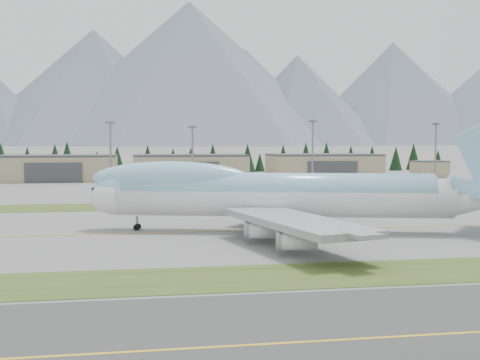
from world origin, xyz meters
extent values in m
plane|color=slate|center=(0.00, 0.00, 0.00)|extent=(7000.00, 7000.00, 0.00)
cube|color=#3A4E1B|center=(0.00, -38.00, 0.00)|extent=(400.00, 14.00, 0.08)
cube|color=#3A4E1B|center=(0.00, 45.00, 0.00)|extent=(400.00, 18.00, 0.08)
cube|color=yellow|center=(0.00, 0.00, 0.00)|extent=(400.00, 0.40, 0.02)
cylinder|color=white|center=(-10.62, -2.63, 6.30)|extent=(60.67, 21.86, 7.06)
cylinder|color=#88C4DF|center=(-11.67, -2.36, 7.60)|extent=(56.33, 20.26, 6.52)
ellipsoid|color=white|center=(-40.08, 4.88, 6.30)|extent=(12.69, 9.63, 7.06)
ellipsoid|color=#88C4DF|center=(-40.08, 4.88, 7.60)|extent=(10.63, 8.13, 5.98)
ellipsoid|color=#88C4DF|center=(-30.61, 2.46, 9.66)|extent=(30.52, 13.21, 6.52)
cube|color=#0C1433|center=(-43.76, 5.82, 7.71)|extent=(2.95, 3.31, 1.41)
cube|color=gray|center=(-4.09, 14.19, 4.34)|extent=(29.56, 31.04, 1.09)
cube|color=gray|center=(-12.94, -20.53, 4.34)|extent=(17.74, 34.09, 1.09)
cylinder|color=white|center=(-10.00, 11.22, 2.28)|extent=(6.14, 4.03, 2.71)
cylinder|color=white|center=(-2.35, 19.69, 2.28)|extent=(6.14, 4.03, 2.71)
cylinder|color=white|center=(-16.71, -15.09, 2.28)|extent=(6.14, 4.03, 2.71)
cylinder|color=white|center=(-14.04, -26.19, 2.28)|extent=(6.14, 4.03, 2.71)
cylinder|color=slate|center=(-36.92, 4.07, 1.30)|extent=(0.58, 0.58, 2.61)
cylinder|color=slate|center=(-11.39, 0.93, 1.41)|extent=(0.74, 0.74, 2.82)
cylinder|color=slate|center=(-13.00, -5.39, 1.41)|extent=(0.74, 0.74, 2.82)
cylinder|color=slate|center=(-6.13, -0.41, 1.41)|extent=(0.74, 0.74, 2.82)
cylinder|color=slate|center=(-7.74, -6.73, 1.41)|extent=(0.74, 0.74, 2.82)
cylinder|color=black|center=(-37.03, 3.65, 0.60)|extent=(1.25, 0.66, 1.19)
cylinder|color=black|center=(-36.82, 4.49, 0.60)|extent=(1.25, 0.66, 1.19)
cylinder|color=black|center=(-11.39, 0.93, 0.65)|extent=(1.40, 0.85, 1.30)
cylinder|color=black|center=(-13.00, -5.39, 0.65)|extent=(1.40, 0.85, 1.30)
cylinder|color=black|center=(-6.13, -0.41, 0.65)|extent=(1.40, 0.85, 1.30)
cylinder|color=black|center=(-7.74, -6.73, 0.65)|extent=(1.40, 0.85, 1.30)
cube|color=gray|center=(-70.00, 150.00, 5.00)|extent=(48.00, 26.00, 10.00)
cube|color=#37393C|center=(-70.00, 150.00, 10.40)|extent=(48.00, 26.00, 0.80)
cube|color=#37393C|center=(-70.00, 136.70, 4.00)|extent=(22.08, 0.60, 8.00)
cube|color=gray|center=(-15.00, 150.00, 5.00)|extent=(48.00, 26.00, 10.00)
cube|color=#37393C|center=(-15.00, 150.00, 10.40)|extent=(48.00, 26.00, 0.80)
cube|color=#37393C|center=(-15.00, 136.70, 4.00)|extent=(22.08, 0.60, 8.00)
cube|color=gray|center=(45.00, 150.00, 5.00)|extent=(48.00, 26.00, 10.00)
cube|color=#37393C|center=(45.00, 150.00, 10.40)|extent=(48.00, 26.00, 0.80)
cube|color=#37393C|center=(45.00, 136.70, 4.00)|extent=(22.08, 0.60, 8.00)
cube|color=gray|center=(95.00, 148.00, 3.50)|extent=(14.00, 12.00, 7.00)
cube|color=#37393C|center=(95.00, 148.00, 7.30)|extent=(14.00, 12.00, 0.60)
cylinder|color=slate|center=(-46.37, 106.49, 11.33)|extent=(0.70, 0.70, 22.66)
cube|color=slate|center=(-46.37, 106.49, 23.06)|extent=(3.20, 3.20, 0.80)
cylinder|color=slate|center=(-17.16, 110.61, 10.65)|extent=(0.70, 0.70, 21.30)
cube|color=slate|center=(-17.16, 110.61, 21.70)|extent=(3.20, 3.20, 0.80)
cylinder|color=slate|center=(27.30, 107.14, 11.76)|extent=(0.70, 0.70, 23.51)
cube|color=slate|center=(27.30, 107.14, 23.91)|extent=(3.20, 3.20, 0.80)
cylinder|color=slate|center=(77.04, 108.20, 11.41)|extent=(0.70, 0.70, 22.82)
cube|color=slate|center=(77.04, 108.20, 23.22)|extent=(3.20, 3.20, 0.80)
imported|color=silver|center=(-39.88, 113.23, 0.00)|extent=(2.89, 3.91, 1.24)
imported|color=gold|center=(17.18, 108.02, 0.00)|extent=(4.25, 1.96, 1.35)
imported|color=silver|center=(59.85, 121.34, 0.00)|extent=(2.17, 4.37, 1.22)
cone|color=black|center=(-105.15, 208.90, 7.86)|extent=(8.81, 8.81, 15.72)
cone|color=black|center=(-92.85, 210.90, 6.93)|extent=(7.76, 7.76, 13.86)
cone|color=black|center=(-79.25, 210.99, 7.68)|extent=(8.60, 8.60, 15.35)
cone|color=black|center=(-73.29, 211.87, 8.28)|extent=(9.27, 9.27, 16.55)
cone|color=black|center=(-58.15, 210.57, 5.74)|extent=(6.43, 6.43, 11.47)
cone|color=black|center=(-47.97, 215.00, 7.02)|extent=(7.86, 7.86, 14.04)
cone|color=black|center=(-32.14, 209.12, 7.38)|extent=(8.26, 8.26, 14.75)
cone|color=black|center=(-18.71, 212.30, 6.51)|extent=(7.29, 7.29, 13.01)
cone|color=black|center=(-9.21, 212.39, 6.69)|extent=(7.49, 7.49, 13.38)
cone|color=black|center=(3.03, 215.95, 7.56)|extent=(8.47, 8.47, 15.12)
cone|color=black|center=(20.95, 208.42, 7.67)|extent=(8.59, 8.59, 15.33)
cone|color=black|center=(28.14, 210.65, 5.06)|extent=(5.67, 5.67, 10.13)
cone|color=black|center=(41.09, 210.43, 7.36)|extent=(8.24, 8.24, 14.72)
cone|color=black|center=(53.62, 209.51, 7.96)|extent=(8.91, 8.91, 15.92)
cone|color=black|center=(66.11, 211.98, 8.03)|extent=(8.99, 8.99, 16.06)
cone|color=black|center=(79.39, 209.46, 7.19)|extent=(8.05, 8.05, 14.37)
cone|color=black|center=(91.63, 208.97, 7.14)|extent=(8.00, 8.00, 14.28)
cone|color=black|center=(105.81, 209.20, 6.86)|extent=(7.69, 7.69, 13.73)
cone|color=black|center=(118.79, 214.25, 7.76)|extent=(8.70, 8.70, 15.53)
cone|color=black|center=(132.69, 211.91, 5.81)|extent=(6.51, 6.51, 11.62)
cone|color=#4F5D69|center=(-200.00, 2203.37, 214.65)|extent=(938.12, 938.12, 429.29)
cone|color=white|center=(-200.00, 2203.37, 343.44)|extent=(356.49, 356.49, 171.72)
cone|color=#4F5D69|center=(150.00, 2136.44, 264.68)|extent=(1186.83, 1186.83, 529.35)
cone|color=white|center=(150.00, 2136.44, 423.48)|extent=(451.00, 451.00, 211.74)
cone|color=#4F5D69|center=(550.00, 2094.83, 168.45)|extent=(687.64, 687.64, 336.90)
cone|color=white|center=(550.00, 2094.83, 269.52)|extent=(261.30, 261.30, 134.76)
cone|color=#4F5D69|center=(1000.00, 2257.95, 210.80)|extent=(916.62, 916.62, 421.59)
cone|color=white|center=(1000.00, 2257.95, 337.28)|extent=(348.31, 348.31, 168.64)
cone|color=#4F5D69|center=(-200.00, 2900.00, 222.28)|extent=(889.13, 889.13, 444.57)
cone|color=white|center=(-200.00, 2900.00, 346.76)|extent=(355.65, 355.65, 195.61)
cone|color=#4F5D69|center=(500.00, 2900.00, 236.42)|extent=(945.66, 945.66, 472.83)
cone|color=white|center=(500.00, 2900.00, 368.81)|extent=(378.26, 378.26, 208.05)
cone|color=#4F5D69|center=(1200.00, 2900.00, 225.29)|extent=(901.17, 901.17, 450.58)
cone|color=white|center=(1200.00, 2900.00, 351.45)|extent=(360.47, 360.47, 198.26)
camera|label=1|loc=(-36.33, -109.30, 16.72)|focal=45.00mm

